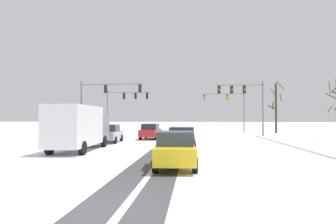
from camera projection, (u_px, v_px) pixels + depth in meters
ground_plane at (96, 209)px, 6.78m from camera, size 300.00×300.00×0.00m
wheel_track_left_lane at (178, 147)px, 20.93m from camera, size 0.98×31.50×0.01m
wheel_track_right_lane at (161, 147)px, 21.04m from camera, size 1.10×31.50×0.01m
traffic_signal_far_right at (229, 103)px, 44.65m from camera, size 6.68×0.43×6.50m
traffic_signal_near_left at (103, 96)px, 32.03m from camera, size 7.44×0.54×6.50m
traffic_signal_near_right at (244, 96)px, 32.57m from camera, size 5.43×0.53×6.50m
traffic_signal_far_left at (124, 101)px, 42.18m from camera, size 6.49×0.54×6.50m
car_red_lead at (151, 131)px, 29.22m from camera, size 2.01×4.19×1.62m
car_silver_second at (110, 133)px, 25.22m from camera, size 1.99×4.18×1.62m
car_dark_green_third at (182, 139)px, 18.36m from camera, size 1.84×4.10×1.62m
car_yellow_cab_fourth at (175, 149)px, 12.50m from camera, size 1.99×4.18×1.62m
box_truck_delivery at (80, 127)px, 19.05m from camera, size 2.56×7.49×3.02m
bare_tree_sidewalk_far at (276, 107)px, 40.57m from camera, size 2.23×1.76×7.49m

